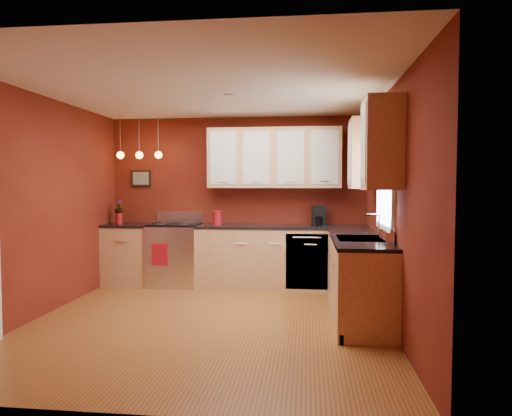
# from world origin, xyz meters

# --- Properties ---
(floor) EXTENTS (4.20, 4.20, 0.00)m
(floor) POSITION_xyz_m (0.00, 0.00, 0.00)
(floor) COLOR #9B652D
(floor) RESTS_ON ground
(ceiling) EXTENTS (4.00, 4.20, 0.02)m
(ceiling) POSITION_xyz_m (0.00, 0.00, 2.60)
(ceiling) COLOR silver
(ceiling) RESTS_ON wall_back
(wall_back) EXTENTS (4.00, 0.02, 2.60)m
(wall_back) POSITION_xyz_m (0.00, 2.10, 1.30)
(wall_back) COLOR maroon
(wall_back) RESTS_ON floor
(wall_front) EXTENTS (4.00, 0.02, 2.60)m
(wall_front) POSITION_xyz_m (0.00, -2.10, 1.30)
(wall_front) COLOR maroon
(wall_front) RESTS_ON floor
(wall_left) EXTENTS (0.02, 4.20, 2.60)m
(wall_left) POSITION_xyz_m (-2.00, 0.00, 1.30)
(wall_left) COLOR maroon
(wall_left) RESTS_ON floor
(wall_right) EXTENTS (0.02, 4.20, 2.60)m
(wall_right) POSITION_xyz_m (2.00, 0.00, 1.30)
(wall_right) COLOR maroon
(wall_right) RESTS_ON floor
(base_cabinets_back_left) EXTENTS (0.70, 0.60, 0.90)m
(base_cabinets_back_left) POSITION_xyz_m (-1.65, 1.80, 0.45)
(base_cabinets_back_left) COLOR #E6AE7B
(base_cabinets_back_left) RESTS_ON floor
(base_cabinets_back_right) EXTENTS (2.54, 0.60, 0.90)m
(base_cabinets_back_right) POSITION_xyz_m (0.73, 1.80, 0.45)
(base_cabinets_back_right) COLOR #E6AE7B
(base_cabinets_back_right) RESTS_ON floor
(base_cabinets_right) EXTENTS (0.60, 2.10, 0.90)m
(base_cabinets_right) POSITION_xyz_m (1.70, 0.45, 0.45)
(base_cabinets_right) COLOR #E6AE7B
(base_cabinets_right) RESTS_ON floor
(counter_back_left) EXTENTS (0.70, 0.62, 0.04)m
(counter_back_left) POSITION_xyz_m (-1.65, 1.80, 0.92)
(counter_back_left) COLOR black
(counter_back_left) RESTS_ON base_cabinets_back_left
(counter_back_right) EXTENTS (2.54, 0.62, 0.04)m
(counter_back_right) POSITION_xyz_m (0.73, 1.80, 0.92)
(counter_back_right) COLOR black
(counter_back_right) RESTS_ON base_cabinets_back_right
(counter_right) EXTENTS (0.62, 2.10, 0.04)m
(counter_right) POSITION_xyz_m (1.70, 0.45, 0.92)
(counter_right) COLOR black
(counter_right) RESTS_ON base_cabinets_right
(gas_range) EXTENTS (0.76, 0.64, 1.11)m
(gas_range) POSITION_xyz_m (-0.92, 1.80, 0.48)
(gas_range) COLOR silver
(gas_range) RESTS_ON floor
(dishwasher_front) EXTENTS (0.60, 0.02, 0.80)m
(dishwasher_front) POSITION_xyz_m (1.10, 1.51, 0.45)
(dishwasher_front) COLOR silver
(dishwasher_front) RESTS_ON base_cabinets_back_right
(sink) EXTENTS (0.50, 0.70, 0.33)m
(sink) POSITION_xyz_m (1.70, 0.30, 0.92)
(sink) COLOR gray
(sink) RESTS_ON counter_right
(window) EXTENTS (0.06, 1.02, 1.22)m
(window) POSITION_xyz_m (1.97, 0.30, 1.69)
(window) COLOR white
(window) RESTS_ON wall_right
(upper_cabinets_back) EXTENTS (2.00, 0.35, 0.90)m
(upper_cabinets_back) POSITION_xyz_m (0.60, 1.93, 1.95)
(upper_cabinets_back) COLOR #E6AE7B
(upper_cabinets_back) RESTS_ON wall_back
(upper_cabinets_right) EXTENTS (0.35, 1.95, 0.90)m
(upper_cabinets_right) POSITION_xyz_m (1.82, 0.32, 1.95)
(upper_cabinets_right) COLOR #E6AE7B
(upper_cabinets_right) RESTS_ON wall_right
(wall_picture) EXTENTS (0.32, 0.03, 0.26)m
(wall_picture) POSITION_xyz_m (-1.55, 2.08, 1.65)
(wall_picture) COLOR black
(wall_picture) RESTS_ON wall_back
(pendant_lights) EXTENTS (0.71, 0.11, 0.66)m
(pendant_lights) POSITION_xyz_m (-1.45, 1.75, 2.01)
(pendant_lights) COLOR gray
(pendant_lights) RESTS_ON ceiling
(red_canister) EXTENTS (0.14, 0.14, 0.21)m
(red_canister) POSITION_xyz_m (-0.25, 1.80, 1.05)
(red_canister) COLOR #A5111D
(red_canister) RESTS_ON counter_back_right
(red_vase) EXTENTS (0.10, 0.10, 0.17)m
(red_vase) POSITION_xyz_m (-1.81, 1.80, 1.02)
(red_vase) COLOR #A5111D
(red_vase) RESTS_ON counter_back_left
(flowers) EXTENTS (0.15, 0.15, 0.23)m
(flowers) POSITION_xyz_m (-1.81, 1.80, 1.20)
(flowers) COLOR #A5111D
(flowers) RESTS_ON red_vase
(coffee_maker) EXTENTS (0.22, 0.21, 0.29)m
(coffee_maker) POSITION_xyz_m (1.28, 1.91, 1.08)
(coffee_maker) COLOR black
(coffee_maker) RESTS_ON counter_back_right
(soap_pump) EXTENTS (0.11, 0.11, 0.19)m
(soap_pump) POSITION_xyz_m (1.95, -0.25, 1.04)
(soap_pump) COLOR white
(soap_pump) RESTS_ON counter_right
(dish_towel) EXTENTS (0.24, 0.02, 0.33)m
(dish_towel) POSITION_xyz_m (-1.05, 1.47, 0.52)
(dish_towel) COLOR #A5111D
(dish_towel) RESTS_ON gas_range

